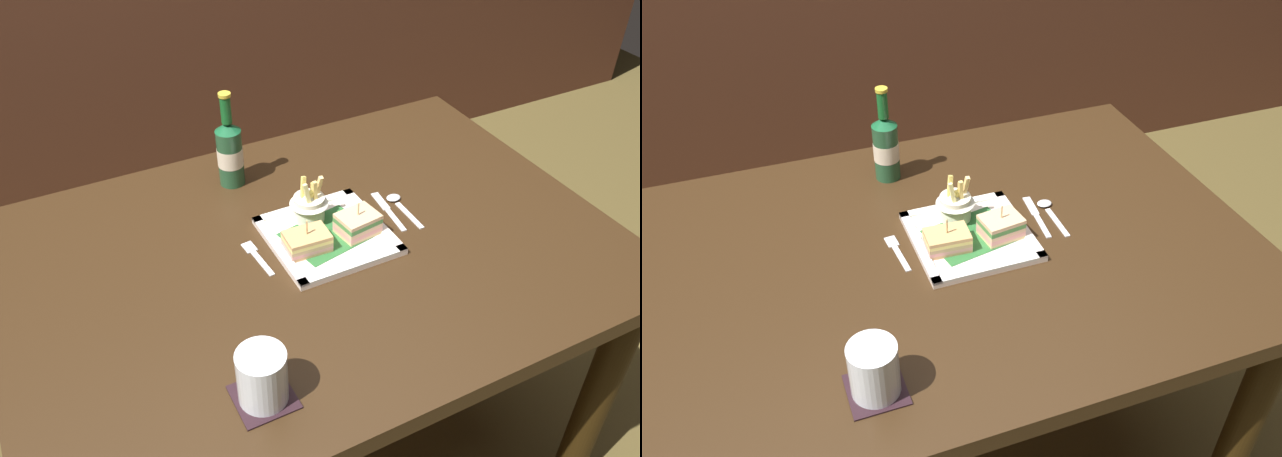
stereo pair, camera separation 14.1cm
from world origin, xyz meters
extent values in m
plane|color=brown|center=(0.00, 0.00, 0.00)|extent=(6.00, 6.00, 0.00)
cube|color=#332111|center=(0.00, 0.00, 0.72)|extent=(1.32, 0.94, 0.04)
cylinder|color=black|center=(0.58, -0.39, 0.35)|extent=(0.08, 0.08, 0.70)
cylinder|color=#341F19|center=(-0.58, 0.39, 0.35)|extent=(0.08, 0.08, 0.70)
cylinder|color=black|center=(0.58, 0.39, 0.35)|extent=(0.08, 0.08, 0.70)
cube|color=white|center=(0.04, 0.01, 0.75)|extent=(0.25, 0.25, 0.01)
cube|color=#28642E|center=(0.04, 0.01, 0.76)|extent=(0.20, 0.17, 0.00)
cube|color=white|center=(0.04, -0.10, 0.76)|extent=(0.25, 0.02, 0.01)
cube|color=white|center=(0.04, 0.13, 0.76)|extent=(0.25, 0.02, 0.01)
cube|color=white|center=(-0.07, 0.01, 0.76)|extent=(0.02, 0.25, 0.01)
cube|color=white|center=(0.16, 0.01, 0.76)|extent=(0.02, 0.25, 0.01)
cube|color=tan|center=(-0.02, -0.01, 0.76)|extent=(0.10, 0.07, 0.01)
cube|color=#DE948D|center=(-0.02, -0.01, 0.77)|extent=(0.10, 0.07, 0.01)
cube|color=tan|center=(-0.02, -0.01, 0.78)|extent=(0.10, 0.07, 0.01)
cube|color=#EED576|center=(-0.02, -0.01, 0.78)|extent=(0.10, 0.07, 0.01)
cube|color=tan|center=(-0.02, -0.01, 0.79)|extent=(0.10, 0.07, 0.01)
cylinder|color=tan|center=(-0.02, -0.01, 0.79)|extent=(0.00, 0.00, 0.08)
cube|color=#E0BD85|center=(0.11, -0.01, 0.76)|extent=(0.09, 0.08, 0.01)
cube|color=#E49B90|center=(0.11, -0.01, 0.77)|extent=(0.09, 0.08, 0.01)
cube|color=#E0B18B|center=(0.11, -0.01, 0.78)|extent=(0.09, 0.08, 0.01)
cube|color=#498742|center=(0.11, -0.01, 0.79)|extent=(0.09, 0.08, 0.01)
cube|color=#DEB184|center=(0.11, -0.01, 0.80)|extent=(0.09, 0.08, 0.01)
cylinder|color=tan|center=(0.11, -0.01, 0.79)|extent=(0.00, 0.00, 0.08)
cylinder|color=silver|center=(0.03, 0.08, 0.78)|extent=(0.07, 0.07, 0.06)
cone|color=silver|center=(0.03, 0.08, 0.81)|extent=(0.09, 0.09, 0.03)
cube|color=#DEBC5F|center=(0.05, 0.09, 0.81)|extent=(0.01, 0.01, 0.05)
cube|color=#E6D361|center=(0.04, 0.08, 0.81)|extent=(0.02, 0.02, 0.05)
cube|color=#EBCB6B|center=(0.04, 0.07, 0.82)|extent=(0.01, 0.01, 0.07)
cube|color=#F5D083|center=(0.06, 0.09, 0.83)|extent=(0.01, 0.03, 0.08)
cube|color=#E5DE89|center=(0.02, 0.07, 0.82)|extent=(0.02, 0.02, 0.07)
cube|color=#EED462|center=(0.02, 0.09, 0.83)|extent=(0.02, 0.03, 0.08)
cylinder|color=#234E2E|center=(-0.06, 0.32, 0.82)|extent=(0.06, 0.06, 0.14)
cone|color=#175730|center=(-0.06, 0.32, 0.90)|extent=(0.06, 0.06, 0.02)
cylinder|color=#155924|center=(-0.06, 0.32, 0.94)|extent=(0.03, 0.03, 0.07)
cylinder|color=gold|center=(-0.06, 0.32, 0.98)|extent=(0.03, 0.03, 0.01)
cylinder|color=beige|center=(-0.06, 0.32, 0.82)|extent=(0.06, 0.06, 0.05)
cube|color=black|center=(-0.25, -0.32, 0.75)|extent=(0.10, 0.10, 0.00)
cylinder|color=silver|center=(-0.25, -0.32, 0.80)|extent=(0.09, 0.09, 0.10)
cylinder|color=silver|center=(-0.25, -0.32, 0.78)|extent=(0.08, 0.08, 0.07)
cube|color=silver|center=(-0.12, 0.00, 0.75)|extent=(0.02, 0.09, 0.00)
cube|color=silver|center=(-0.12, 0.06, 0.75)|extent=(0.03, 0.04, 0.00)
cube|color=silver|center=(0.21, 0.00, 0.75)|extent=(0.02, 0.09, 0.00)
cube|color=silver|center=(0.22, 0.08, 0.75)|extent=(0.02, 0.07, 0.00)
cube|color=silver|center=(0.25, 0.00, 0.75)|extent=(0.01, 0.11, 0.00)
ellipsoid|color=silver|center=(0.25, 0.07, 0.75)|extent=(0.04, 0.03, 0.01)
camera|label=1|loc=(-0.49, -0.99, 1.66)|focal=37.08mm
camera|label=2|loc=(-0.36, -1.05, 1.66)|focal=37.08mm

